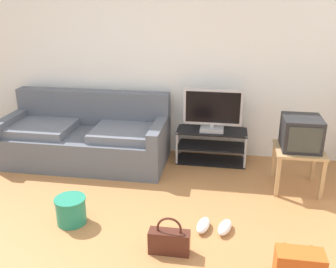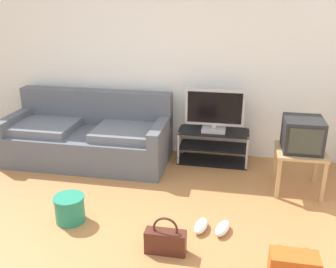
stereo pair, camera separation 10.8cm
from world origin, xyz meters
TOP-DOWN VIEW (x-y plane):
  - ground_plane at (0.00, 0.00)m, footprint 9.00×9.80m
  - wall_back at (0.00, 2.45)m, footprint 9.00×0.10m
  - couch at (-0.62, 1.90)m, footprint 2.11×0.94m
  - tv_stand at (1.01, 2.13)m, footprint 0.90×0.39m
  - flat_tv at (1.01, 2.11)m, footprint 0.74×0.22m
  - side_table at (2.00, 1.55)m, footprint 0.52×0.52m
  - crt_tv at (2.00, 1.57)m, footprint 0.41×0.44m
  - handbag at (0.76, 0.18)m, footprint 0.35×0.12m
  - cleaning_bucket at (-0.25, 0.48)m, footprint 0.30×0.30m
  - sneakers_pair at (1.12, 0.56)m, footprint 0.37×0.27m

SIDE VIEW (x-z plane):
  - ground_plane at x=0.00m, z-range -0.02..0.00m
  - sneakers_pair at x=1.12m, z-range 0.00..0.09m
  - handbag at x=0.76m, z-range -0.06..0.29m
  - cleaning_bucket at x=-0.25m, z-range 0.01..0.27m
  - tv_stand at x=1.01m, z-range 0.00..0.44m
  - couch at x=-0.62m, z-range -0.12..0.75m
  - side_table at x=2.00m, z-range 0.16..0.65m
  - crt_tv at x=2.00m, z-range 0.49..0.84m
  - flat_tv at x=1.01m, z-range 0.43..0.98m
  - wall_back at x=0.00m, z-range 0.00..2.70m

